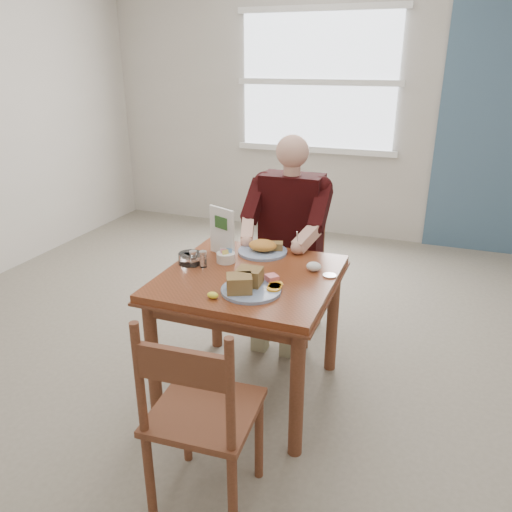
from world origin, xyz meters
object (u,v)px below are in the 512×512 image
at_px(chair_far, 291,266).
at_px(diner, 288,225).
at_px(chair_near, 200,416).
at_px(near_plate, 249,284).
at_px(table, 249,293).
at_px(far_plate, 264,248).

xyz_separation_m(chair_far, diner, (0.00, -0.09, 0.33)).
relative_size(chair_near, near_plate, 2.53).
bearing_deg(chair_near, near_plate, 93.09).
height_order(table, far_plate, far_plate).
height_order(near_plate, far_plate, near_plate).
relative_size(chair_far, near_plate, 2.53).
relative_size(chair_far, chair_near, 1.00).
distance_m(chair_far, near_plate, 1.04).
xyz_separation_m(table, near_plate, (0.07, -0.20, 0.15)).
distance_m(table, near_plate, 0.26).
bearing_deg(table, diner, 90.00).
height_order(chair_far, chair_near, same).
relative_size(table, diner, 0.66).
bearing_deg(far_plate, chair_near, -83.01).
bearing_deg(near_plate, chair_far, 94.28).
bearing_deg(chair_near, chair_far, 93.82).
bearing_deg(table, chair_far, 90.00).
bearing_deg(table, far_plate, 95.77).
relative_size(chair_far, diner, 0.69).
height_order(chair_far, near_plate, chair_far).
bearing_deg(diner, table, -90.00).
distance_m(chair_near, near_plate, 0.70).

